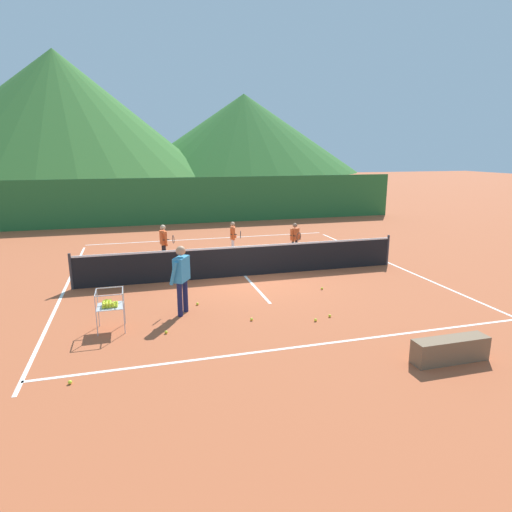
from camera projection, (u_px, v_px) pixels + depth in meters
The scene contains 23 objects.
ground_plane at pixel (245, 276), 13.81m from camera, with size 120.00×120.00×0.00m, color #B25633.
line_baseline_near at pixel (309, 346), 8.87m from camera, with size 10.60×0.08×0.01m, color white.
line_baseline_far at pixel (211, 238), 19.68m from camera, with size 10.60×0.08×0.01m, color white.
line_sideline_west at pixel (64, 290), 12.42m from camera, with size 0.08×11.56×0.01m, color white.
line_sideline_east at pixel (392, 264), 15.21m from camera, with size 0.08×11.56×0.01m, color white.
line_service_center at pixel (245, 276), 13.81m from camera, with size 0.08×5.39×0.01m, color white.
tennis_net at pixel (245, 261), 13.70m from camera, with size 10.24×0.08×1.05m.
instructor at pixel (181, 274), 10.38m from camera, with size 0.55×0.84×1.68m.
student_0 at pixel (164, 240), 15.21m from camera, with size 0.47×0.62×1.36m.
student_1 at pixel (233, 235), 16.45m from camera, with size 0.41×0.68×1.26m.
student_2 at pixel (295, 236), 16.23m from camera, with size 0.49×0.64×1.25m.
ball_cart at pixel (109, 304), 9.52m from camera, with size 0.58×0.58×0.90m.
tennis_ball_0 at pixel (166, 332), 9.45m from camera, with size 0.07×0.07×0.07m, color yellow.
tennis_ball_1 at pixel (322, 288), 12.45m from camera, with size 0.07×0.07×0.07m, color yellow.
tennis_ball_2 at pixel (330, 316), 10.38m from camera, with size 0.07×0.07×0.07m, color yellow.
tennis_ball_3 at pixel (316, 320), 10.13m from camera, with size 0.07×0.07×0.07m, color yellow.
tennis_ball_4 at pixel (197, 304), 11.19m from camera, with size 0.07×0.07×0.07m, color yellow.
tennis_ball_5 at pixel (252, 319), 10.17m from camera, with size 0.07×0.07×0.07m, color yellow.
tennis_ball_6 at pixel (70, 382), 7.40m from camera, with size 0.07×0.07×0.07m, color yellow.
windscreen_fence at pixel (196, 200), 23.57m from camera, with size 23.32×0.08×2.48m, color #286B33.
courtside_bench at pixel (450, 350), 8.17m from camera, with size 1.50×0.36×0.46m, color brown.
hill_0 at pixel (58, 113), 69.18m from camera, with size 47.72×47.72×19.22m, color #38702D.
hill_2 at pixel (244, 133), 81.80m from camera, with size 42.34×42.34×14.05m, color #2D6628.
Camera 1 is at (-3.25, -12.88, 3.86)m, focal length 30.65 mm.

